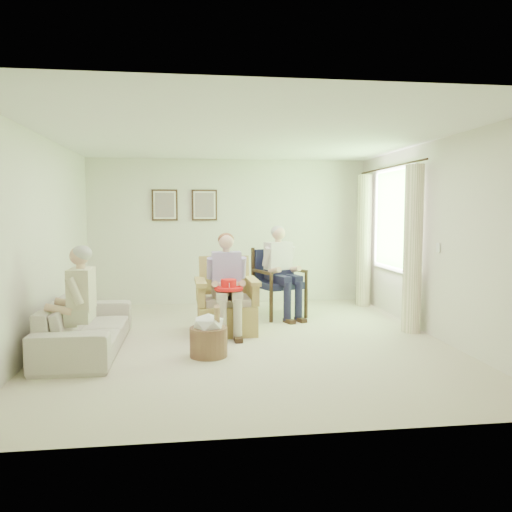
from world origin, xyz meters
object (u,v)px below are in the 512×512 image
person_dark (280,265)px  hatbox (209,335)px  red_hat (229,286)px  wicker_armchair (226,308)px  person_sofa (77,298)px  person_wicker (227,277)px  sofa (87,325)px  wood_armchair (278,280)px

person_dark → hatbox: bearing=-142.0°
person_dark → red_hat: bearing=-148.6°
wicker_armchair → person_sofa: bearing=-147.6°
person_wicker → person_sofa: size_ratio=1.06×
person_wicker → red_hat: 0.23m
person_wicker → person_sofa: person_wicker is taller
wicker_armchair → person_wicker: size_ratio=0.77×
sofa → person_dark: person_dark is taller
person_dark → sofa: bearing=-170.9°
person_dark → person_sofa: (-2.63, -1.98, -0.12)m
wicker_armchair → hatbox: wicker_armchair is taller
wood_armchair → sofa: wood_armchair is taller
red_hat → hatbox: bearing=-109.9°
wood_armchair → person_dark: bearing=-110.9°
person_sofa → hatbox: size_ratio=1.98×
person_dark → person_sofa: person_dark is taller
wood_armchair → person_wicker: bearing=-149.6°
person_sofa → person_dark: bearing=127.8°
wood_armchair → person_sofa: bearing=-161.5°
wood_armchair → person_wicker: 1.46m
person_sofa → hatbox: (1.44, 0.02, -0.47)m
wicker_armchair → person_dark: (0.90, 0.81, 0.51)m
wood_armchair → hatbox: size_ratio=1.66×
sofa → person_sofa: person_sofa is taller
hatbox → person_dark: bearing=58.9°
wood_armchair → hatbox: 2.47m
person_wicker → hatbox: size_ratio=2.11×
wood_armchair → sofa: 3.14m
wood_armchair → person_wicker: person_wicker is taller
person_sofa → wood_armchair: bearing=130.1°
person_sofa → red_hat: size_ratio=3.37×
wood_armchair → hatbox: wood_armchair is taller
person_wicker → person_dark: person_dark is taller
red_hat → hatbox: (-0.29, -0.81, -0.44)m
wood_armchair → person_dark: size_ratio=0.75×
sofa → red_hat: bearing=-78.2°
wood_armchair → person_dark: person_dark is taller
person_dark → person_wicker: bearing=-154.3°
sofa → red_hat: 1.82m
red_hat → person_wicker: bearing=92.1°
person_dark → person_sofa: bearing=-163.9°
red_hat → wicker_armchair: bearing=91.2°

